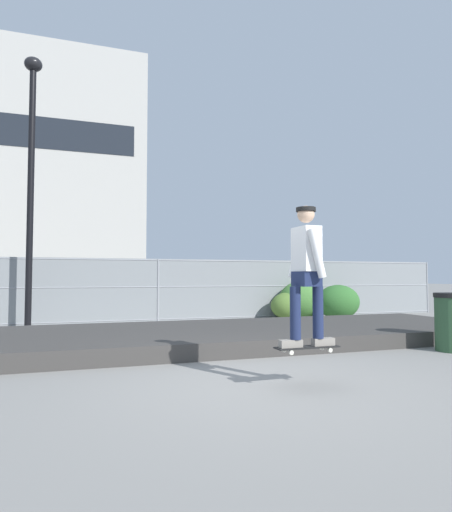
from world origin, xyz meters
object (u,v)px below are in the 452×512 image
at_px(trash_bin, 452,322).
at_px(skateboard, 307,348).
at_px(parked_car_near, 42,292).
at_px(street_lamp, 31,159).
at_px(skater, 306,266).
at_px(shrub_center, 303,299).
at_px(shrub_right, 338,302).
at_px(shrub_left, 287,306).
at_px(parked_car_mid, 220,290).

bearing_deg(trash_bin, skateboard, -159.01).
bearing_deg(parked_car_near, street_lamp, -91.07).
height_order(skater, shrub_center, skater).
xyz_separation_m(skateboard, shrub_right, (5.06, 7.12, 0.06)).
xyz_separation_m(parked_car_near, shrub_center, (7.91, -2.86, -0.24)).
distance_m(street_lamp, trash_bin, 10.30).
distance_m(shrub_left, trash_bin, 6.20).
bearing_deg(skateboard, shrub_left, 65.01).
bearing_deg(shrub_center, trash_bin, -94.19).
xyz_separation_m(skateboard, trash_bin, (3.68, 1.41, 0.05)).
relative_size(street_lamp, shrub_right, 5.07).
bearing_deg(parked_car_near, skater, -70.43).
bearing_deg(shrub_center, skateboard, -118.19).
xyz_separation_m(street_lamp, trash_bin, (7.51, -5.93, -3.81)).
height_order(street_lamp, parked_car_near, street_lamp).
height_order(shrub_center, trash_bin, shrub_center).
xyz_separation_m(skater, shrub_left, (3.54, 7.61, -1.03)).
bearing_deg(skateboard, parked_car_mid, 77.88).
relative_size(skateboard, parked_car_near, 0.18).
height_order(skateboard, parked_car_mid, parked_car_mid).
xyz_separation_m(street_lamp, shrub_center, (7.97, 0.39, -3.74)).
relative_size(shrub_center, trash_bin, 1.49).
relative_size(parked_car_near, shrub_left, 4.15).
distance_m(shrub_left, shrub_center, 0.64).
bearing_deg(parked_car_mid, shrub_right, -47.87).
bearing_deg(shrub_right, shrub_center, 146.02).
xyz_separation_m(skateboard, skater, (0.00, -0.00, 0.97)).
distance_m(skateboard, shrub_center, 8.78).
relative_size(parked_car_mid, shrub_right, 3.30).
xyz_separation_m(skateboard, street_lamp, (-3.83, 7.34, 3.86)).
xyz_separation_m(skater, shrub_right, (5.06, 7.12, -0.91)).
distance_m(parked_car_near, shrub_left, 7.91).
bearing_deg(shrub_center, shrub_right, -33.98).
xyz_separation_m(street_lamp, shrub_right, (8.89, -0.22, -3.80)).
relative_size(street_lamp, shrub_center, 4.55).
height_order(skateboard, parked_car_near, parked_car_near).
distance_m(skater, trash_bin, 4.05).
bearing_deg(skater, street_lamp, 117.54).
bearing_deg(shrub_center, skater, -118.19).
distance_m(street_lamp, shrub_center, 8.82).
relative_size(skateboard, skater, 0.47).
bearing_deg(shrub_right, skateboard, -125.41).
distance_m(parked_car_near, trash_bin, 11.83).
height_order(parked_car_near, trash_bin, parked_car_near).
relative_size(skater, parked_car_near, 0.38).
distance_m(skater, parked_car_near, 11.26).
height_order(skater, street_lamp, street_lamp).
xyz_separation_m(shrub_center, trash_bin, (-0.46, -6.32, -0.07)).
bearing_deg(skateboard, shrub_center, 61.81).
relative_size(parked_car_mid, trash_bin, 4.42).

